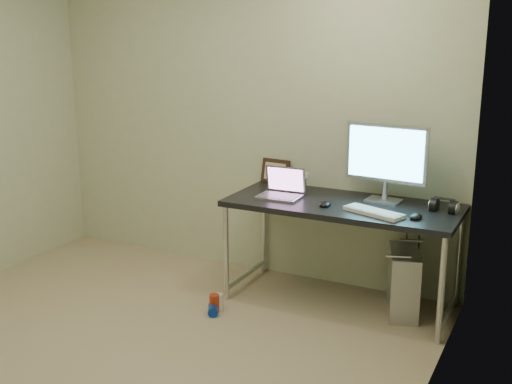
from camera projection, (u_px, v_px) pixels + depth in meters
name	position (u px, v px, depth m)	size (l,w,h in m)	color
floor	(112.00, 360.00, 3.84)	(3.50, 3.50, 0.00)	tan
wall_back	(246.00, 117.00, 5.04)	(3.50, 0.02, 2.50)	beige
wall_right	(418.00, 191.00, 2.77)	(0.02, 3.50, 2.50)	beige
desk	(342.00, 214.00, 4.48)	(1.60, 0.70, 0.75)	black
tower_computer	(403.00, 282.00, 4.43)	(0.32, 0.48, 0.48)	#A6A7AB
cable_a	(407.00, 246.00, 4.63)	(0.01, 0.01, 0.70)	black
cable_b	(418.00, 251.00, 4.58)	(0.01, 0.01, 0.72)	black
can_red	(214.00, 303.00, 4.48)	(0.07, 0.07, 0.13)	#AF2C13
can_white	(219.00, 302.00, 4.50)	(0.07, 0.07, 0.12)	silver
can_blue	(213.00, 309.00, 4.45)	(0.07, 0.07, 0.13)	#0A31A8
laptop	(282.00, 190.00, 4.61)	(0.31, 0.25, 0.21)	#BAB9C1
monitor	(386.00, 157.00, 4.41)	(0.58, 0.19, 0.55)	#BAB9C1
keyboard	(374.00, 212.00, 4.19)	(0.41, 0.13, 0.02)	silver
mouse_right	(416.00, 215.00, 4.09)	(0.08, 0.12, 0.04)	black
mouse_left	(325.00, 203.00, 4.38)	(0.08, 0.12, 0.04)	black
headphones	(444.00, 207.00, 4.24)	(0.18, 0.11, 0.12)	black
picture_frame	(275.00, 171.00, 5.00)	(0.24, 0.03, 0.19)	black
webcam	(306.00, 177.00, 4.80)	(0.05, 0.04, 0.13)	silver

